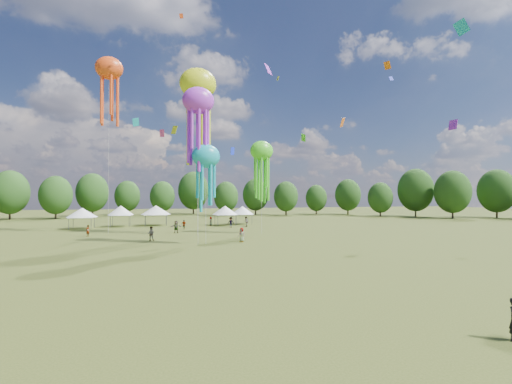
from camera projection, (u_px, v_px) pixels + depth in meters
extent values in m
plane|color=#384416|center=(328.00, 331.00, 14.82)|extent=(300.00, 300.00, 0.00)
imported|color=gray|center=(151.00, 234.00, 44.64)|extent=(0.94, 0.75, 1.83)
imported|color=gray|center=(211.00, 221.00, 68.11)|extent=(0.69, 0.91, 1.68)
imported|color=gray|center=(246.00, 222.00, 65.22)|extent=(0.90, 1.05, 1.87)
imported|color=gray|center=(231.00, 222.00, 63.86)|extent=(1.27, 0.81, 1.86)
imported|color=gray|center=(184.00, 225.00, 60.45)|extent=(0.93, 0.39, 1.58)
imported|color=gray|center=(176.00, 227.00, 54.35)|extent=(1.77, 0.64, 1.88)
imported|color=gray|center=(88.00, 231.00, 49.51)|extent=(0.61, 0.70, 1.61)
imported|color=gray|center=(242.00, 235.00, 43.69)|extent=(0.99, 0.99, 1.74)
cylinder|color=#47474C|center=(69.00, 224.00, 59.19)|extent=(0.08, 0.08, 1.90)
cylinder|color=#47474C|center=(73.00, 223.00, 62.51)|extent=(0.08, 0.08, 1.90)
cylinder|color=#47474C|center=(91.00, 224.00, 60.15)|extent=(0.08, 0.08, 1.90)
cylinder|color=#47474C|center=(94.00, 222.00, 63.46)|extent=(0.08, 0.08, 1.90)
cube|color=white|center=(82.00, 217.00, 61.34)|extent=(3.85, 3.85, 0.10)
cone|color=white|center=(82.00, 212.00, 61.35)|extent=(5.01, 5.01, 1.63)
cylinder|color=#47474C|center=(111.00, 222.00, 63.98)|extent=(0.08, 0.08, 2.05)
cylinder|color=#47474C|center=(113.00, 221.00, 67.01)|extent=(0.08, 0.08, 2.05)
cylinder|color=#47474C|center=(129.00, 221.00, 64.85)|extent=(0.08, 0.08, 2.05)
cylinder|color=#47474C|center=(130.00, 220.00, 67.89)|extent=(0.08, 0.08, 2.05)
cube|color=white|center=(121.00, 215.00, 65.94)|extent=(3.56, 3.56, 0.10)
cone|color=white|center=(121.00, 210.00, 65.95)|extent=(4.63, 4.63, 1.76)
cylinder|color=#47474C|center=(145.00, 221.00, 65.98)|extent=(0.08, 0.08, 2.02)
cylinder|color=#47474C|center=(146.00, 220.00, 69.73)|extent=(0.08, 0.08, 2.02)
cylinder|color=#47474C|center=(167.00, 221.00, 67.06)|extent=(0.08, 0.08, 2.02)
cylinder|color=#47474C|center=(166.00, 219.00, 70.80)|extent=(0.08, 0.08, 2.02)
cube|color=white|center=(156.00, 215.00, 68.40)|extent=(4.30, 4.30, 0.10)
cone|color=white|center=(156.00, 210.00, 68.42)|extent=(5.59, 5.59, 1.73)
cylinder|color=#47474C|center=(218.00, 221.00, 66.77)|extent=(0.08, 0.08, 1.98)
cylinder|color=#47474C|center=(215.00, 220.00, 70.02)|extent=(0.08, 0.08, 1.98)
cylinder|color=#47474C|center=(235.00, 221.00, 67.71)|extent=(0.08, 0.08, 1.98)
cylinder|color=#47474C|center=(232.00, 219.00, 70.95)|extent=(0.08, 0.08, 1.98)
cube|color=white|center=(225.00, 215.00, 68.87)|extent=(3.77, 3.77, 0.10)
cone|color=white|center=(225.00, 210.00, 68.88)|extent=(4.91, 4.91, 1.70)
cylinder|color=#47474C|center=(237.00, 220.00, 69.78)|extent=(0.08, 0.08, 1.89)
cylinder|color=#47474C|center=(233.00, 219.00, 72.82)|extent=(0.08, 0.08, 1.89)
cylinder|color=#47474C|center=(252.00, 220.00, 70.66)|extent=(0.08, 0.08, 1.89)
cylinder|color=#47474C|center=(248.00, 219.00, 73.69)|extent=(0.08, 0.08, 1.89)
cube|color=white|center=(242.00, 214.00, 71.75)|extent=(3.56, 3.56, 0.10)
cone|color=white|center=(242.00, 210.00, 71.76)|extent=(4.62, 4.62, 1.62)
ellipsoid|color=#B531DD|center=(198.00, 101.00, 41.48)|extent=(3.74, 2.62, 3.18)
cylinder|color=beige|center=(198.00, 172.00, 41.38)|extent=(0.03, 0.03, 16.87)
ellipsoid|color=#D5E117|center=(198.00, 84.00, 51.80)|extent=(5.38, 3.76, 4.57)
cylinder|color=beige|center=(198.00, 159.00, 51.67)|extent=(0.03, 0.03, 22.12)
ellipsoid|color=#4BDE24|center=(262.00, 151.00, 53.35)|extent=(3.53, 2.47, 3.00)
cylinder|color=beige|center=(262.00, 192.00, 53.27)|extent=(0.03, 0.03, 12.50)
ellipsoid|color=#F64B15|center=(109.00, 68.00, 53.71)|extent=(4.08, 2.86, 3.47)
cylinder|color=beige|center=(109.00, 151.00, 53.56)|extent=(0.03, 0.03, 25.10)
ellipsoid|color=#16AAC0|center=(206.00, 156.00, 41.52)|extent=(3.30, 2.31, 2.80)
cylinder|color=beige|center=(206.00, 200.00, 41.45)|extent=(0.03, 0.03, 10.34)
cube|color=orange|center=(188.00, 108.00, 82.51)|extent=(0.85, 2.09, 2.21)
cube|color=#D5E117|center=(278.00, 78.00, 76.80)|extent=(0.27, 0.87, 1.05)
cube|color=#1B32F6|center=(232.00, 151.00, 61.30)|extent=(0.82, 0.92, 1.40)
cube|color=#16AAC0|center=(461.00, 27.00, 34.16)|extent=(1.20, 1.00, 1.63)
cube|color=#F64B15|center=(181.00, 16.00, 70.70)|extent=(0.88, 0.24, 1.04)
cube|color=orange|center=(387.00, 65.00, 58.80)|extent=(1.12, 1.16, 1.22)
cube|color=#16AAC0|center=(136.00, 122.00, 82.74)|extent=(1.46, 1.57, 2.11)
cube|color=#B531DD|center=(268.00, 69.00, 62.91)|extent=(1.70, 1.88, 2.08)
cube|color=orange|center=(343.00, 122.00, 75.76)|extent=(1.27, 1.84, 2.18)
cube|color=#4BDE24|center=(303.00, 138.00, 80.65)|extent=(0.87, 1.88, 1.98)
cube|color=#1B32F6|center=(391.00, 79.00, 58.49)|extent=(0.62, 0.47, 0.79)
cube|color=#FC4AA3|center=(162.00, 133.00, 55.41)|extent=(0.73, 0.83, 1.23)
cube|color=#B531DD|center=(453.00, 125.00, 45.86)|extent=(0.76, 1.19, 1.38)
cube|color=#D5E117|center=(174.00, 130.00, 72.69)|extent=(1.35, 1.18, 1.91)
cylinder|color=#38281C|center=(10.00, 212.00, 85.74)|extent=(0.44, 0.44, 3.41)
ellipsoid|color=#224517|center=(10.00, 192.00, 85.79)|extent=(8.53, 8.53, 10.66)
cylinder|color=#38281C|center=(56.00, 213.00, 88.07)|extent=(0.44, 0.44, 3.07)
ellipsoid|color=#224517|center=(56.00, 195.00, 88.12)|extent=(7.66, 7.66, 9.58)
cylinder|color=#38281C|center=(92.00, 210.00, 98.02)|extent=(0.44, 0.44, 3.43)
ellipsoid|color=#224517|center=(92.00, 193.00, 98.08)|extent=(8.58, 8.58, 10.73)
cylinder|color=#38281C|center=(127.00, 210.00, 105.84)|extent=(0.44, 0.44, 2.95)
ellipsoid|color=#224517|center=(127.00, 196.00, 105.89)|extent=(7.37, 7.37, 9.21)
cylinder|color=#38281C|center=(162.00, 210.00, 104.88)|extent=(0.44, 0.44, 2.89)
ellipsoid|color=#224517|center=(162.00, 196.00, 104.93)|extent=(7.23, 7.23, 9.04)
cylinder|color=#38281C|center=(193.00, 208.00, 111.80)|extent=(0.44, 0.44, 3.84)
ellipsoid|color=#224517|center=(194.00, 191.00, 111.86)|extent=(9.60, 9.60, 11.99)
cylinder|color=#38281C|center=(226.00, 211.00, 103.46)|extent=(0.44, 0.44, 2.84)
ellipsoid|color=#224517|center=(226.00, 197.00, 103.51)|extent=(7.11, 7.11, 8.89)
cylinder|color=#38281C|center=(256.00, 209.00, 108.65)|extent=(0.44, 0.44, 3.16)
ellipsoid|color=#224517|center=(256.00, 195.00, 108.71)|extent=(7.91, 7.91, 9.88)
cylinder|color=#38281C|center=(286.00, 210.00, 105.28)|extent=(0.44, 0.44, 2.88)
ellipsoid|color=#224517|center=(286.00, 196.00, 105.32)|extent=(7.21, 7.21, 9.01)
cylinder|color=#38281C|center=(316.00, 210.00, 110.14)|extent=(0.44, 0.44, 2.63)
ellipsoid|color=#224517|center=(316.00, 198.00, 110.19)|extent=(6.57, 6.57, 8.22)
cylinder|color=#38281C|center=(348.00, 209.00, 109.26)|extent=(0.44, 0.44, 3.13)
ellipsoid|color=#224517|center=(348.00, 195.00, 109.31)|extent=(7.81, 7.81, 9.77)
cylinder|color=#38281C|center=(380.00, 212.00, 98.67)|extent=(0.44, 0.44, 2.72)
ellipsoid|color=#224517|center=(380.00, 198.00, 98.72)|extent=(6.80, 6.80, 8.50)
cylinder|color=#38281C|center=(416.00, 210.00, 98.48)|extent=(0.44, 0.44, 3.81)
ellipsoid|color=#224517|center=(415.00, 190.00, 98.54)|extent=(9.52, 9.52, 11.90)
cylinder|color=#38281C|center=(453.00, 211.00, 90.71)|extent=(0.44, 0.44, 3.51)
ellipsoid|color=#224517|center=(452.00, 192.00, 90.77)|extent=(8.78, 8.78, 10.97)
cylinder|color=#38281C|center=(497.00, 211.00, 92.78)|extent=(0.44, 0.44, 3.64)
ellipsoid|color=#224517|center=(497.00, 191.00, 92.84)|extent=(9.10, 9.10, 11.37)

